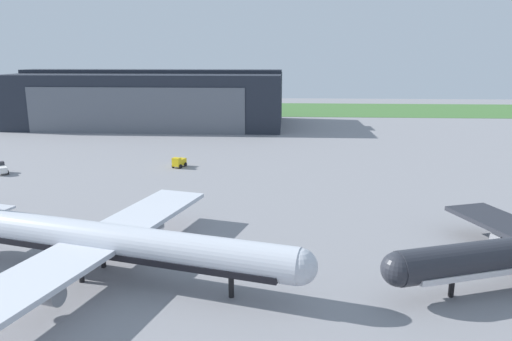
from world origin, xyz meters
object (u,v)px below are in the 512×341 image
ops_van (179,162)px  airliner_near_left (103,241)px  maintenance_hangar (153,99)px  baggage_tug (1,169)px

ops_van → airliner_near_left: bearing=-86.2°
maintenance_hangar → baggage_tug: size_ratio=21.85×
airliner_near_left → ops_van: airliner_near_left is taller
airliner_near_left → baggage_tug: airliner_near_left is taller
airliner_near_left → ops_van: bearing=93.8°
maintenance_hangar → ops_van: maintenance_hangar is taller
maintenance_hangar → airliner_near_left: size_ratio=1.99×
airliner_near_left → ops_van: 53.01m
airliner_near_left → maintenance_hangar: bearing=102.8°
baggage_tug → ops_van: size_ratio=1.05×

